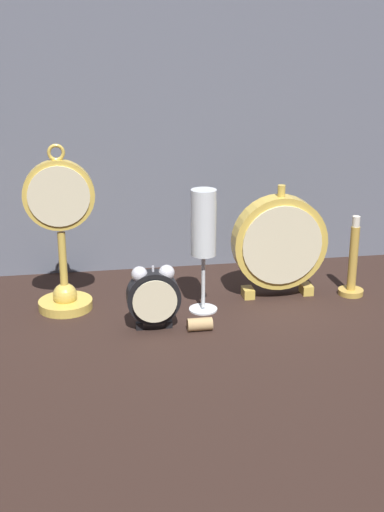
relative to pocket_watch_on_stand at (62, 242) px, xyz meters
name	(u,v)px	position (x,y,z in m)	size (l,w,h in m)	color
ground_plane	(200,330)	(0.22, -0.13, -0.13)	(4.00, 4.00, 0.00)	black
fabric_backdrop_drape	(172,126)	(0.22, 0.19, 0.17)	(1.24, 0.01, 0.59)	slate
pocket_watch_on_stand	(62,242)	(0.00, 0.00, 0.00)	(0.12, 0.10, 0.30)	gold
alarm_clock_twin_bell	(153,294)	(0.15, -0.11, -0.06)	(0.09, 0.03, 0.11)	black
mantel_clock_silver	(279,243)	(0.40, 0.00, -0.02)	(0.18, 0.04, 0.21)	gold
champagne_flute	(204,231)	(0.24, -0.05, 0.02)	(0.05, 0.05, 0.22)	silver
brass_candlestick	(352,269)	(0.53, -0.02, -0.08)	(0.05, 0.05, 0.15)	gold
wine_cork	(201,325)	(0.22, -0.13, -0.12)	(0.02, 0.02, 0.04)	tan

